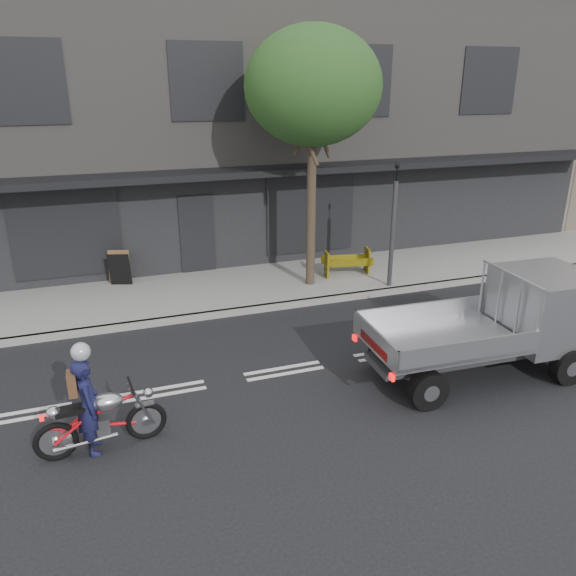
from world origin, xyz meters
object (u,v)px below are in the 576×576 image
Objects in this scene: rider at (89,406)px; construction_barrier at (350,264)px; street_tree at (313,87)px; motorcycle at (101,419)px; sandwich_board at (120,270)px; traffic_light_pole at (393,232)px; flatbed_ute at (526,313)px.

rider reaches higher than construction_barrier.
motorcycle is (-5.69, -5.61, -4.74)m from street_tree.
rider is at bearing -79.26° from sandwich_board.
traffic_light_pole is (2.00, -0.85, -3.63)m from street_tree.
rider is (-7.84, -4.76, -0.85)m from traffic_light_pole.
sandwich_board reaches higher than construction_barrier.
construction_barrier is 1.49× the size of sandwich_board.
motorcycle is 7.21m from sandwich_board.
motorcycle is at bearing -148.24° from traffic_light_pole.
flatbed_ute is (2.34, -5.59, -4.10)m from street_tree.
motorcycle is at bearing -94.77° from rider.
sandwich_board is (-7.30, 7.16, -0.57)m from flatbed_ute.
rider is 0.35× the size of flatbed_ute.
motorcycle is 8.06m from flatbed_ute.
traffic_light_pole is 9.11m from motorcycle.
sandwich_board reaches higher than motorcycle.
construction_barrier is (7.13, 5.78, -0.27)m from rider.
traffic_light_pole reaches higher than flatbed_ute.
traffic_light_pole is 2.19× the size of rider.
rider is (-0.15, -0.00, 0.26)m from motorcycle.
traffic_light_pole is at bearing 26.97° from motorcycle.
rider reaches higher than motorcycle.
flatbed_ute reaches higher than rider.
rider is 7.23m from sandwich_board.
construction_barrier is (-0.71, 1.03, -1.12)m from traffic_light_pole.
rider is (-5.84, -5.61, -4.48)m from street_tree.
traffic_light_pole is 4.78m from flatbed_ute.
rider reaches higher than sandwich_board.
flatbed_ute is at bearing -67.29° from street_tree.
flatbed_ute is 10.24m from sandwich_board.
street_tree is 4.23m from traffic_light_pole.
traffic_light_pole is 1.73× the size of motorcycle.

